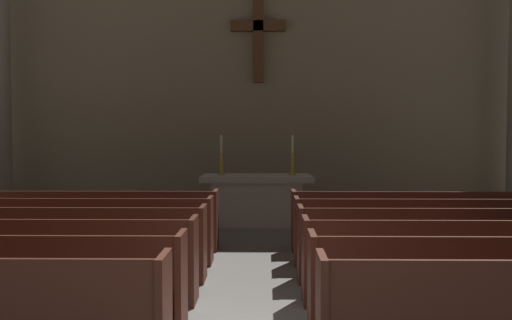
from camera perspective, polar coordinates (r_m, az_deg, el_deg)
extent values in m
cube|color=#4C2319|center=(5.14, -8.26, -13.51)|extent=(0.06, 0.50, 0.95)
cube|color=#4C2319|center=(6.12, -6.71, -10.85)|extent=(0.06, 0.50, 0.95)
cube|color=#4C2319|center=(7.60, -20.61, -8.68)|extent=(3.86, 0.40, 0.05)
cube|color=#4C2319|center=(7.35, -21.30, -6.91)|extent=(3.86, 0.05, 0.50)
cube|color=#4C2319|center=(7.82, -20.09, -10.05)|extent=(3.86, 0.04, 0.40)
cube|color=#4C2319|center=(7.10, -5.61, -8.91)|extent=(0.06, 0.50, 0.95)
cube|color=#4C2319|center=(8.54, -18.09, -7.38)|extent=(3.86, 0.40, 0.05)
cube|color=#4C2319|center=(8.29, -18.63, -5.77)|extent=(3.86, 0.05, 0.50)
cube|color=#4C2319|center=(8.75, -17.68, -8.63)|extent=(3.86, 0.04, 0.40)
cube|color=#4C2319|center=(8.10, -4.78, -7.45)|extent=(0.06, 0.50, 0.95)
cube|color=#4C2319|center=(9.50, -16.08, -6.33)|extent=(3.86, 0.40, 0.05)
cube|color=#4C2319|center=(9.24, -16.51, -4.86)|extent=(3.86, 0.05, 0.50)
cube|color=#4C2319|center=(9.70, -15.75, -7.48)|extent=(3.86, 0.04, 0.40)
cube|color=#4C2319|center=(9.09, -4.14, -6.31)|extent=(0.06, 0.50, 0.95)
cube|color=#4C2319|center=(10.46, -14.44, -5.47)|extent=(3.86, 0.40, 0.05)
cube|color=#4C2319|center=(10.21, -14.80, -4.12)|extent=(3.86, 0.05, 0.50)
cube|color=#4C2319|center=(10.67, -14.17, -6.52)|extent=(3.86, 0.04, 0.40)
cube|color=#4C2319|center=(10.10, -3.63, -5.39)|extent=(0.06, 0.50, 0.95)
cube|color=#4C2319|center=(5.10, 5.90, -13.64)|extent=(0.06, 0.50, 0.95)
cube|color=#4C2319|center=(6.08, 5.05, -10.92)|extent=(0.06, 0.50, 0.95)
cube|color=#4C2319|center=(7.48, 19.81, -8.86)|extent=(3.86, 0.40, 0.05)
cube|color=#4C2319|center=(7.22, 20.43, -7.07)|extent=(3.86, 0.05, 0.50)
cube|color=#4C2319|center=(7.69, 19.34, -10.24)|extent=(3.86, 0.04, 0.40)
cube|color=#4C2319|center=(7.07, 4.45, -8.96)|extent=(0.06, 0.50, 0.95)
cube|color=#4C2319|center=(8.43, 17.55, -7.51)|extent=(3.86, 0.40, 0.05)
cube|color=#4C2319|center=(8.17, 18.03, -5.88)|extent=(3.86, 0.05, 0.50)
cube|color=#4C2319|center=(8.64, 17.18, -8.77)|extent=(3.86, 0.04, 0.40)
cube|color=#4C2319|center=(8.07, 4.00, -7.49)|extent=(0.06, 0.50, 0.95)
cube|color=#4C2319|center=(9.40, 15.77, -6.42)|extent=(3.86, 0.40, 0.05)
cube|color=#4C2319|center=(9.14, 16.15, -4.94)|extent=(3.86, 0.05, 0.50)
cube|color=#4C2319|center=(9.61, 15.47, -7.58)|extent=(3.86, 0.04, 0.40)
cube|color=#4C2319|center=(9.07, 3.66, -6.33)|extent=(0.06, 0.50, 0.95)
cube|color=#4C2319|center=(10.37, 14.32, -5.54)|extent=(3.86, 0.40, 0.05)
cube|color=#4C2319|center=(10.12, 14.63, -4.18)|extent=(3.86, 0.05, 0.50)
cube|color=#4C2319|center=(10.58, 14.08, -6.60)|extent=(3.86, 0.04, 0.40)
cube|color=#4C2319|center=(10.08, 3.38, -5.41)|extent=(0.06, 0.50, 0.95)
cube|color=#BCB7AD|center=(12.56, 0.08, -3.93)|extent=(1.76, 0.72, 0.88)
cube|color=#BCB7AD|center=(12.51, 0.08, -1.65)|extent=(2.20, 0.90, 0.12)
cube|color=silver|center=(12.51, 0.08, -1.36)|extent=(2.09, 0.86, 0.01)
cylinder|color=#B79338|center=(12.54, -3.12, -1.27)|extent=(0.16, 0.16, 0.02)
cylinder|color=#B79338|center=(12.52, -3.12, -0.35)|extent=(0.07, 0.07, 0.43)
cylinder|color=silver|center=(12.51, -3.13, 1.43)|extent=(0.04, 0.04, 0.35)
cylinder|color=#B79338|center=(12.52, 3.29, -1.28)|extent=(0.16, 0.16, 0.02)
cylinder|color=#B79338|center=(12.50, 3.29, -0.35)|extent=(0.07, 0.07, 0.43)
cylinder|color=silver|center=(12.49, 3.30, 1.43)|extent=(0.04, 0.04, 0.35)
cube|color=gray|center=(14.90, 0.22, 9.29)|extent=(12.66, 0.25, 7.19)
cube|color=brown|center=(14.71, 0.20, 10.79)|extent=(0.23, 0.23, 1.96)
cube|color=brown|center=(14.75, 0.21, 11.92)|extent=(1.25, 0.23, 0.23)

